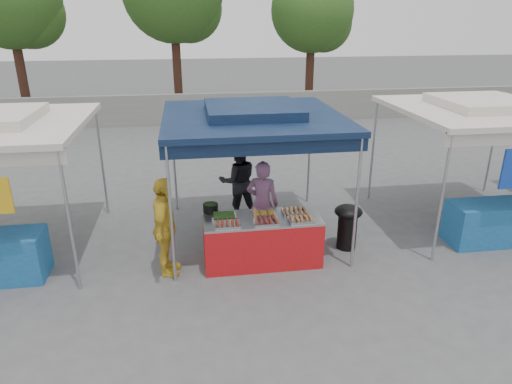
{
  "coord_description": "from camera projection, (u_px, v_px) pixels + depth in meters",
  "views": [
    {
      "loc": [
        -1.16,
        -7.06,
        4.07
      ],
      "look_at": [
        0.0,
        0.6,
        1.05
      ],
      "focal_mm": 32.0,
      "sensor_mm": 36.0,
      "label": 1
    }
  ],
  "objects": [
    {
      "name": "crate_right",
      "position": [
        270.0,
        238.0,
        8.57
      ],
      "size": [
        0.53,
        0.37,
        0.32
      ],
      "primitive_type": "cube",
      "color": "navy",
      "rests_on": "ground_plane"
    },
    {
      "name": "food_tray_bm",
      "position": [
        263.0,
        214.0,
        7.82
      ],
      "size": [
        0.42,
        0.3,
        0.07
      ],
      "color": "#B2B2B6",
      "rests_on": "vendor_table"
    },
    {
      "name": "food_tray_bl",
      "position": [
        224.0,
        216.0,
        7.73
      ],
      "size": [
        0.42,
        0.3,
        0.07
      ],
      "color": "#B2B2B6",
      "rests_on": "vendor_table"
    },
    {
      "name": "crate_stacked",
      "position": [
        271.0,
        223.0,
        8.45
      ],
      "size": [
        0.51,
        0.35,
        0.3
      ],
      "primitive_type": "cube",
      "color": "navy",
      "rests_on": "crate_right"
    },
    {
      "name": "cooking_pot",
      "position": [
        211.0,
        208.0,
        7.94
      ],
      "size": [
        0.26,
        0.26,
        0.15
      ],
      "primitive_type": "cylinder",
      "color": "black",
      "rests_on": "vendor_table"
    },
    {
      "name": "main_canopy",
      "position": [
        253.0,
        116.0,
        8.18
      ],
      "size": [
        3.2,
        3.2,
        2.57
      ],
      "color": "#A7A7AD",
      "rests_on": "ground_plane"
    },
    {
      "name": "food_tray_br",
      "position": [
        295.0,
        212.0,
        7.9
      ],
      "size": [
        0.42,
        0.3,
        0.07
      ],
      "color": "#B2B2B6",
      "rests_on": "vendor_table"
    },
    {
      "name": "helper_man",
      "position": [
        238.0,
        181.0,
        9.49
      ],
      "size": [
        0.86,
        0.7,
        1.67
      ],
      "primitive_type": "imported",
      "rotation": [
        0.0,
        0.0,
        3.22
      ],
      "color": "black",
      "rests_on": "ground_plane"
    },
    {
      "name": "ground_plane",
      "position": [
        261.0,
        259.0,
        8.15
      ],
      "size": [
        80.0,
        80.0,
        0.0
      ],
      "primitive_type": "plane",
      "color": "#505052"
    },
    {
      "name": "food_tray_fm",
      "position": [
        266.0,
        222.0,
        7.51
      ],
      "size": [
        0.42,
        0.3,
        0.07
      ],
      "color": "#B2B2B6",
      "rests_on": "vendor_table"
    },
    {
      "name": "vendor_table",
      "position": [
        262.0,
        240.0,
        7.9
      ],
      "size": [
        2.0,
        0.8,
        0.85
      ],
      "color": "#AC1014",
      "rests_on": "ground_plane"
    },
    {
      "name": "skewer_cup",
      "position": [
        255.0,
        221.0,
        7.52
      ],
      "size": [
        0.08,
        0.08,
        0.1
      ],
      "primitive_type": "cylinder",
      "color": "#A7A7AD",
      "rests_on": "vendor_table"
    },
    {
      "name": "food_tray_fl",
      "position": [
        227.0,
        224.0,
        7.43
      ],
      "size": [
        0.42,
        0.3,
        0.07
      ],
      "color": "#B2B2B6",
      "rests_on": "vendor_table"
    },
    {
      "name": "food_tray_fr",
      "position": [
        301.0,
        219.0,
        7.6
      ],
      "size": [
        0.42,
        0.3,
        0.07
      ],
      "color": "#B2B2B6",
      "rests_on": "vendor_table"
    },
    {
      "name": "customer_person",
      "position": [
        165.0,
        228.0,
        7.4
      ],
      "size": [
        0.54,
        1.04,
        1.69
      ],
      "primitive_type": "imported",
      "rotation": [
        0.0,
        0.0,
        1.44
      ],
      "color": "gold",
      "rests_on": "ground_plane"
    },
    {
      "name": "vendor_woman",
      "position": [
        262.0,
        203.0,
        8.41
      ],
      "size": [
        0.7,
        0.58,
        1.64
      ],
      "primitive_type": "imported",
      "rotation": [
        0.0,
        0.0,
        2.79
      ],
      "color": "#7A4D73",
      "rests_on": "ground_plane"
    },
    {
      "name": "crate_left",
      "position": [
        234.0,
        240.0,
        8.52
      ],
      "size": [
        0.48,
        0.34,
        0.29
      ],
      "primitive_type": "cube",
      "color": "navy",
      "rests_on": "ground_plane"
    },
    {
      "name": "neighbor_stall_right",
      "position": [
        488.0,
        153.0,
        8.72
      ],
      "size": [
        3.2,
        3.2,
        2.57
      ],
      "color": "#A7A7AD",
      "rests_on": "ground_plane"
    },
    {
      "name": "back_wall",
      "position": [
        217.0,
        108.0,
        18.06
      ],
      "size": [
        40.0,
        0.25,
        1.2
      ],
      "primitive_type": "cube",
      "color": "slate",
      "rests_on": "ground_plane"
    },
    {
      "name": "tree_2",
      "position": [
        315.0,
        14.0,
        19.26
      ],
      "size": [
        3.53,
        3.48,
        5.98
      ],
      "color": "#391F16",
      "rests_on": "ground_plane"
    },
    {
      "name": "wok_burner",
      "position": [
        348.0,
        223.0,
        8.36
      ],
      "size": [
        0.51,
        0.51,
        0.85
      ],
      "rotation": [
        0.0,
        0.0,
        0.36
      ],
      "color": "black",
      "rests_on": "ground_plane"
    },
    {
      "name": "tree_0",
      "position": [
        13.0,
        1.0,
        17.14
      ],
      "size": [
        3.88,
        3.88,
        6.66
      ],
      "color": "#391F16",
      "rests_on": "ground_plane"
    }
  ]
}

